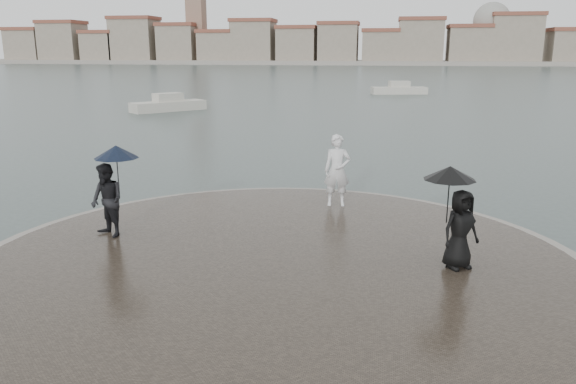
# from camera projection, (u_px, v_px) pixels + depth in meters

# --- Properties ---
(ground) EXTENTS (400.00, 400.00, 0.00)m
(ground) POSITION_uv_depth(u_px,v_px,m) (229.00, 378.00, 7.76)
(ground) COLOR #2B3835
(ground) RESTS_ON ground
(kerb_ring) EXTENTS (12.50, 12.50, 0.32)m
(kerb_ring) POSITION_uv_depth(u_px,v_px,m) (277.00, 271.00, 11.07)
(kerb_ring) COLOR gray
(kerb_ring) RESTS_ON ground
(quay_tip) EXTENTS (11.90, 11.90, 0.36)m
(quay_tip) POSITION_uv_depth(u_px,v_px,m) (277.00, 270.00, 11.06)
(quay_tip) COLOR #2D261E
(quay_tip) RESTS_ON ground
(statue) EXTENTS (0.74, 0.53, 1.90)m
(statue) POSITION_uv_depth(u_px,v_px,m) (337.00, 171.00, 14.77)
(statue) COLOR silver
(statue) RESTS_ON quay_tip
(visitor_left) EXTENTS (1.24, 1.05, 2.04)m
(visitor_left) POSITION_uv_depth(u_px,v_px,m) (109.00, 189.00, 12.28)
(visitor_left) COLOR black
(visitor_left) RESTS_ON quay_tip
(visitor_right) EXTENTS (1.19, 0.99, 1.95)m
(visitor_right) POSITION_uv_depth(u_px,v_px,m) (457.00, 212.00, 10.51)
(visitor_right) COLOR black
(visitor_right) RESTS_ON quay_tip
(far_skyline) EXTENTS (260.00, 20.00, 37.00)m
(far_skyline) POSITION_uv_depth(u_px,v_px,m) (358.00, 45.00, 160.87)
(far_skyline) COLOR gray
(far_skyline) RESTS_ON ground
(boats) EXTENTS (38.55, 23.14, 1.50)m
(boats) POSITION_uv_depth(u_px,v_px,m) (403.00, 98.00, 47.78)
(boats) COLOR #B8B4A6
(boats) RESTS_ON ground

